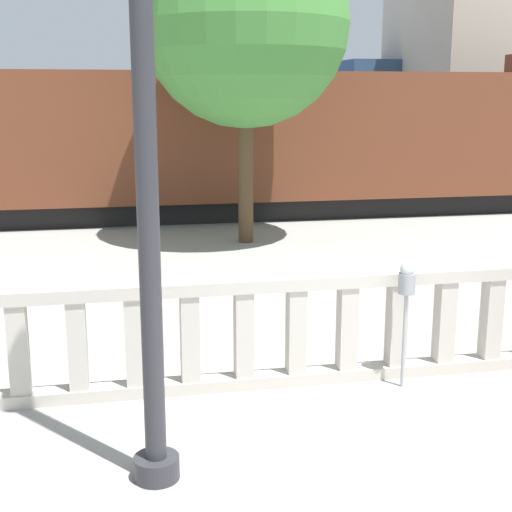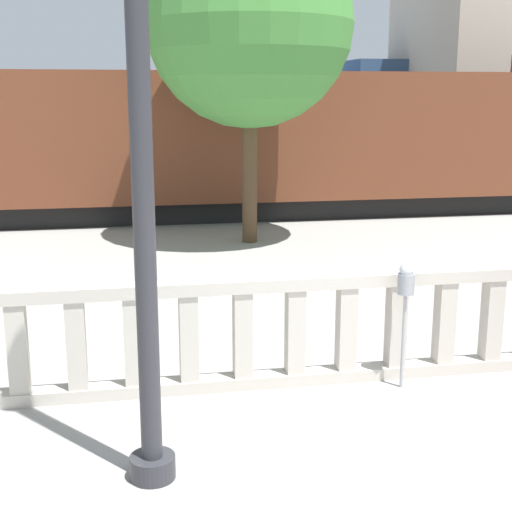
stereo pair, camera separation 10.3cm
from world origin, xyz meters
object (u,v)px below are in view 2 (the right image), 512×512
object	(u,v)px
parking_meter	(406,287)
train_near	(242,142)
lamppost	(140,108)
tree_left	(249,23)
train_far	(53,126)

from	to	relation	value
parking_meter	train_near	world-z (taller)	train_near
lamppost	train_near	xyz separation A→B (m)	(3.01, 13.37, -1.14)
parking_meter	tree_left	size ratio (longest dim) A/B	0.21
train_far	train_near	bearing A→B (deg)	-57.69
train_near	parking_meter	bearing A→B (deg)	-90.85
train_near	tree_left	size ratio (longest dim) A/B	3.39
train_far	tree_left	distance (m)	13.94
train_far	tree_left	size ratio (longest dim) A/B	4.30
parking_meter	train_near	size ratio (longest dim) A/B	0.06
parking_meter	train_far	size ratio (longest dim) A/B	0.05
lamppost	tree_left	world-z (taller)	tree_left
train_near	train_far	world-z (taller)	train_far
lamppost	train_far	size ratio (longest dim) A/B	0.21
lamppost	train_near	world-z (taller)	lamppost
tree_left	train_near	bearing A→B (deg)	83.13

